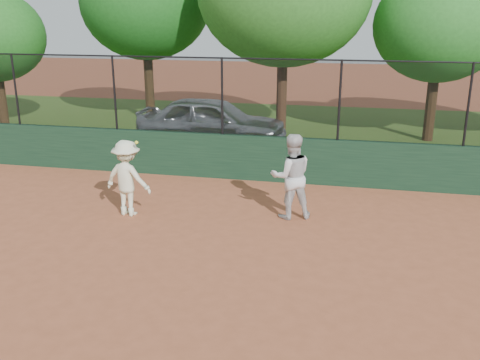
% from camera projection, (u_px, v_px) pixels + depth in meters
% --- Properties ---
extents(ground, '(80.00, 80.00, 0.00)m').
position_uv_depth(ground, '(164.00, 286.00, 8.80)').
color(ground, '#AB5837').
rests_on(ground, ground).
extents(back_wall, '(26.00, 0.20, 1.20)m').
position_uv_depth(back_wall, '(241.00, 157.00, 14.21)').
color(back_wall, '#1A3B24').
rests_on(back_wall, ground).
extents(grass_strip, '(36.00, 12.00, 0.01)m').
position_uv_depth(grass_strip, '(275.00, 132.00, 19.97)').
color(grass_strip, '#33551A').
rests_on(grass_strip, ground).
extents(parked_car, '(4.95, 2.11, 1.67)m').
position_uv_depth(parked_car, '(212.00, 122.00, 17.49)').
color(parked_car, '#A1A7AA').
rests_on(parked_car, ground).
extents(player_second, '(1.09, 0.97, 1.86)m').
position_uv_depth(player_second, '(291.00, 176.00, 11.46)').
color(player_second, silver).
rests_on(player_second, ground).
extents(player_main, '(1.18, 0.80, 1.73)m').
position_uv_depth(player_main, '(127.00, 178.00, 11.64)').
color(player_main, '#EDF0CB').
rests_on(player_main, ground).
extents(fence_assembly, '(26.00, 0.06, 2.00)m').
position_uv_depth(fence_assembly, '(240.00, 96.00, 13.72)').
color(fence_assembly, black).
rests_on(fence_assembly, back_wall).
extents(tree_1, '(5.03, 4.57, 6.80)m').
position_uv_depth(tree_1, '(145.00, 3.00, 20.43)').
color(tree_1, '#3F2B16').
rests_on(tree_1, ground).
extents(tree_3, '(4.28, 3.89, 5.71)m').
position_uv_depth(tree_3, '(439.00, 26.00, 17.48)').
color(tree_3, '#3D2814').
rests_on(tree_3, ground).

